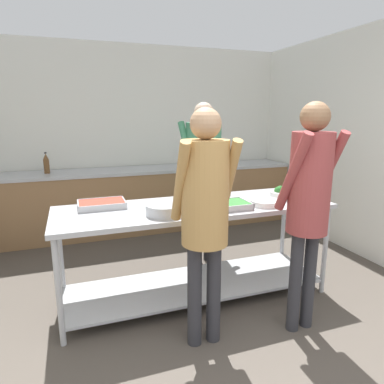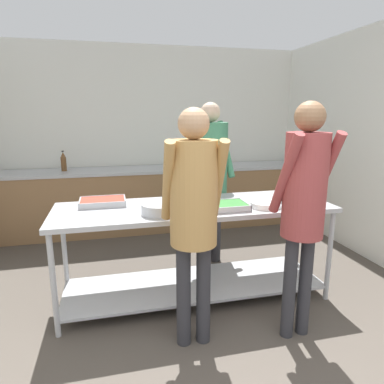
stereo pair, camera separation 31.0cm
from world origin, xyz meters
TOP-DOWN VIEW (x-y plane):
  - wall_rear at (0.00, 4.36)m, footprint 4.56×0.06m
  - wall_right at (2.25, 2.18)m, footprint 0.06×4.48m
  - back_counter at (0.00, 3.99)m, footprint 4.40×0.65m
  - serving_counter at (0.03, 1.93)m, footprint 2.44×0.78m
  - serving_tray_roast at (-0.76, 2.15)m, footprint 0.40×0.29m
  - sauce_pan at (-0.30, 1.74)m, footprint 0.45×0.31m
  - serving_tray_vegetables at (0.20, 1.75)m, footprint 0.49×0.28m
  - plate_stack at (0.61, 1.73)m, footprint 0.27×0.27m
  - broccoli_bowl at (0.90, 1.89)m, footprint 0.24×0.24m
  - guest_serving_left at (-0.14, 1.29)m, footprint 0.43×0.34m
  - guest_serving_right at (0.65, 1.19)m, footprint 0.41×0.35m
  - cook_behind_counter at (0.37, 2.63)m, footprint 0.54×0.44m
  - water_bottle at (-1.30, 4.02)m, footprint 0.07×0.07m

SIDE VIEW (x-z plane):
  - back_counter at x=0.00m, z-range 0.00..0.91m
  - serving_counter at x=0.03m, z-range 0.16..1.04m
  - plate_stack at x=0.61m, z-range 0.88..0.93m
  - serving_tray_roast at x=-0.76m, z-range 0.88..0.93m
  - serving_tray_vegetables at x=0.20m, z-range 0.88..0.93m
  - broccoli_bowl at x=0.90m, z-range 0.87..0.99m
  - sauce_pan at x=-0.30m, z-range 0.89..0.97m
  - water_bottle at x=-1.30m, z-range 0.89..1.17m
  - guest_serving_left at x=-0.14m, z-range 0.21..1.93m
  - cook_behind_counter at x=0.37m, z-range 0.21..2.01m
  - guest_serving_right at x=0.65m, z-range 0.23..1.99m
  - wall_rear at x=0.00m, z-range 0.00..2.65m
  - wall_right at x=2.25m, z-range 0.00..2.65m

